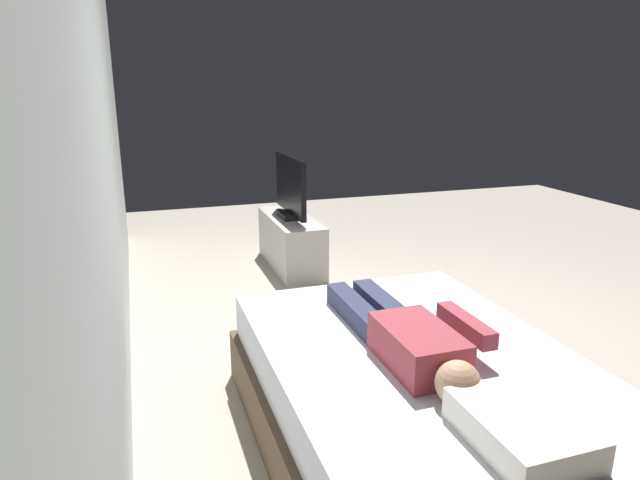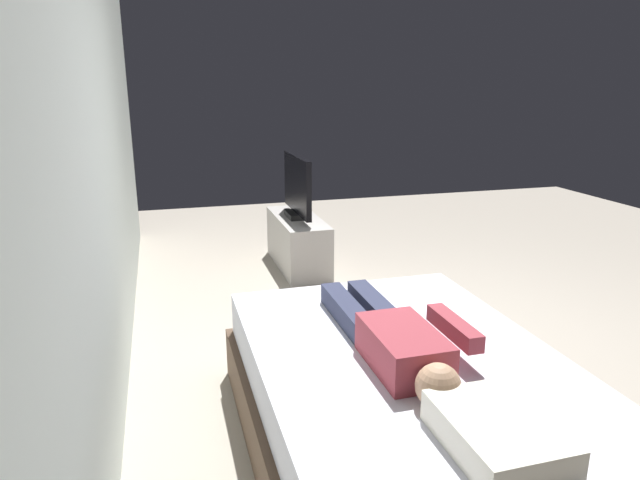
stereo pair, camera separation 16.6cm
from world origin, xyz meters
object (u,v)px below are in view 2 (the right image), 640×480
pillow (497,434)px  tv_stand (298,242)px  person (395,338)px  remote (456,329)px  tv (297,188)px  bed (405,407)px

pillow → tv_stand: size_ratio=0.44×
person → tv_stand: size_ratio=1.15×
tv_stand → remote: bearing=-177.0°
tv_stand → tv: size_ratio=1.25×
bed → remote: 0.48m
tv_stand → tv: 0.53m
remote → person: bearing=110.5°
person → tv: (2.95, -0.26, 0.16)m
bed → person: 0.36m
remote → tv_stand: 2.82m
bed → tv_stand: (2.98, -0.20, -0.01)m
pillow → remote: bearing=-21.0°
person → remote: person is taller
bed → pillow: 0.80m
person → tv_stand: (2.95, -0.26, -0.37)m
remote → tv: size_ratio=0.17×
person → tv_stand: bearing=-5.0°
bed → pillow: (-0.72, 0.00, 0.34)m
bed → person: size_ratio=1.65×
person → tv: bearing=-5.0°
bed → tv_stand: size_ratio=1.90×
bed → remote: (0.18, -0.35, 0.29)m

